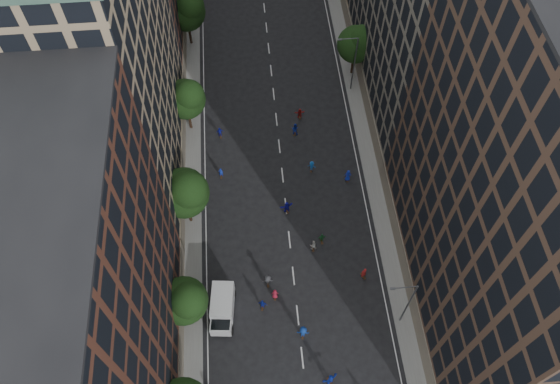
# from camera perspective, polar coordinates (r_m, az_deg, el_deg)

# --- Properties ---
(ground) EXTENTS (240.00, 240.00, 0.00)m
(ground) POSITION_cam_1_polar(r_m,az_deg,el_deg) (72.36, -0.35, 7.31)
(ground) COLOR black
(ground) RESTS_ON ground
(sidewalk_left) EXTENTS (4.00, 105.00, 0.15)m
(sidewalk_left) POSITION_cam_1_polar(r_m,az_deg,el_deg) (77.71, -9.84, 10.87)
(sidewalk_left) COLOR slate
(sidewalk_left) RESTS_ON ground
(sidewalk_right) EXTENTS (4.00, 105.00, 0.15)m
(sidewalk_right) POSITION_cam_1_polar(r_m,az_deg,el_deg) (78.81, 8.11, 12.02)
(sidewalk_right) COLOR slate
(sidewalk_right) RESTS_ON ground
(bldg_left_a) EXTENTS (14.00, 22.00, 30.00)m
(bldg_left_a) POSITION_cam_1_polar(r_m,az_deg,el_deg) (46.58, -21.58, -10.30)
(bldg_left_a) COLOR #4E291E
(bldg_left_a) RESTS_ON ground
(bldg_left_b) EXTENTS (14.00, 26.00, 34.00)m
(bldg_left_b) POSITION_cam_1_polar(r_m,az_deg,el_deg) (58.54, -19.35, 12.68)
(bldg_left_b) COLOR #927D5F
(bldg_left_b) RESTS_ON ground
(bldg_right_a) EXTENTS (14.00, 30.00, 36.00)m
(bldg_right_a) POSITION_cam_1_polar(r_m,az_deg,el_deg) (48.64, 25.13, -0.70)
(bldg_right_a) COLOR #483327
(bldg_right_a) RESTS_ON ground
(tree_left_1) EXTENTS (4.80, 4.80, 8.21)m
(tree_left_1) POSITION_cam_1_polar(r_m,az_deg,el_deg) (54.29, -9.89, -11.12)
(tree_left_1) COLOR black
(tree_left_1) RESTS_ON ground
(tree_left_2) EXTENTS (5.60, 5.60, 9.45)m
(tree_left_2) POSITION_cam_1_polar(r_m,az_deg,el_deg) (59.14, -9.89, -0.01)
(tree_left_2) COLOR black
(tree_left_2) RESTS_ON ground
(tree_left_3) EXTENTS (5.00, 5.00, 8.58)m
(tree_left_3) POSITION_cam_1_polar(r_m,az_deg,el_deg) (68.22, -9.75, 9.65)
(tree_left_3) COLOR black
(tree_left_3) RESTS_ON ground
(tree_left_4) EXTENTS (5.40, 5.40, 9.08)m
(tree_left_4) POSITION_cam_1_polar(r_m,az_deg,el_deg) (79.77, -9.70, 18.25)
(tree_left_4) COLOR black
(tree_left_4) RESTS_ON ground
(tree_right_a) EXTENTS (5.00, 5.00, 8.39)m
(tree_right_a) POSITION_cam_1_polar(r_m,az_deg,el_deg) (75.15, 8.11, 15.17)
(tree_right_a) COLOR black
(tree_right_a) RESTS_ON ground
(streetlamp_near) EXTENTS (2.64, 0.22, 9.06)m
(streetlamp_near) POSITION_cam_1_polar(r_m,az_deg,el_deg) (55.26, 13.13, -11.15)
(streetlamp_near) COLOR #595B60
(streetlamp_near) RESTS_ON ground
(streetlamp_far) EXTENTS (2.64, 0.22, 9.06)m
(streetlamp_far) POSITION_cam_1_polar(r_m,az_deg,el_deg) (73.23, 7.63, 13.39)
(streetlamp_far) COLOR #595B60
(streetlamp_far) RESTS_ON ground
(cargo_van) EXTENTS (2.92, 5.33, 2.72)m
(cargo_van) POSITION_cam_1_polar(r_m,az_deg,el_deg) (57.97, -6.05, -11.93)
(cargo_van) COLOR silver
(cargo_van) RESTS_ON ground
(skater_3) EXTENTS (1.35, 0.90, 1.94)m
(skater_3) POSITION_cam_1_polar(r_m,az_deg,el_deg) (57.33, 2.42, -14.44)
(skater_3) COLOR navy
(skater_3) RESTS_ON ground
(skater_4) EXTENTS (1.05, 0.69, 1.66)m
(skater_4) POSITION_cam_1_polar(r_m,az_deg,el_deg) (58.47, -1.83, -11.65)
(skater_4) COLOR navy
(skater_4) RESTS_ON ground
(skater_5) EXTENTS (1.71, 1.15, 1.77)m
(skater_5) POSITION_cam_1_polar(r_m,az_deg,el_deg) (56.29, 5.28, -18.91)
(skater_5) COLOR #1530B2
(skater_5) RESTS_ON ground
(skater_6) EXTENTS (0.81, 0.56, 1.58)m
(skater_6) POSITION_cam_1_polar(r_m,az_deg,el_deg) (58.91, -0.54, -10.62)
(skater_6) COLOR maroon
(skater_6) RESTS_ON ground
(skater_7) EXTENTS (0.76, 0.65, 1.77)m
(skater_7) POSITION_cam_1_polar(r_m,az_deg,el_deg) (60.46, 8.75, -8.35)
(skater_7) COLOR #A21B1B
(skater_7) RESTS_ON ground
(skater_8) EXTENTS (0.84, 0.68, 1.64)m
(skater_8) POSITION_cam_1_polar(r_m,az_deg,el_deg) (61.41, 3.47, -5.57)
(skater_8) COLOR #BAB9B5
(skater_8) RESTS_ON ground
(skater_9) EXTENTS (1.17, 0.69, 1.79)m
(skater_9) POSITION_cam_1_polar(r_m,az_deg,el_deg) (59.40, -1.28, -9.25)
(skater_9) COLOR #37373B
(skater_9) RESTS_ON ground
(skater_10) EXTENTS (0.94, 0.48, 1.54)m
(skater_10) POSITION_cam_1_polar(r_m,az_deg,el_deg) (61.96, 4.40, -4.82)
(skater_10) COLOR #1E652F
(skater_10) RESTS_ON ground
(skater_11) EXTENTS (1.68, 0.96, 1.73)m
(skater_11) POSITION_cam_1_polar(r_m,az_deg,el_deg) (63.70, 0.71, -1.58)
(skater_11) COLOR #1515AB
(skater_11) RESTS_ON ground
(skater_12) EXTENTS (0.89, 0.61, 1.74)m
(skater_12) POSITION_cam_1_polar(r_m,az_deg,el_deg) (66.62, 7.10, 1.72)
(skater_12) COLOR #1527B2
(skater_12) RESTS_ON ground
(skater_13) EXTENTS (0.57, 0.39, 1.51)m
(skater_13) POSITION_cam_1_polar(r_m,az_deg,el_deg) (66.88, -6.20, 2.02)
(skater_13) COLOR #152EAF
(skater_13) RESTS_ON ground
(skater_14) EXTENTS (1.09, 0.98, 1.85)m
(skater_14) POSITION_cam_1_polar(r_m,az_deg,el_deg) (70.42, 1.56, 6.58)
(skater_14) COLOR #122796
(skater_14) RESTS_ON ground
(skater_15) EXTENTS (1.13, 0.85, 1.55)m
(skater_15) POSITION_cam_1_polar(r_m,az_deg,el_deg) (67.13, 3.33, 2.70)
(skater_15) COLOR #1553AF
(skater_15) RESTS_ON ground
(skater_16) EXTENTS (0.95, 0.53, 1.54)m
(skater_16) POSITION_cam_1_polar(r_m,az_deg,el_deg) (70.69, -6.29, 6.22)
(skater_16) COLOR #141AA4
(skater_16) RESTS_ON ground
(skater_17) EXTENTS (1.41, 0.52, 1.50)m
(skater_17) POSITION_cam_1_polar(r_m,az_deg,el_deg) (72.38, 2.08, 8.20)
(skater_17) COLOR #A41B1B
(skater_17) RESTS_ON ground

